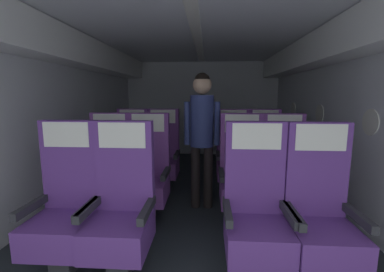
{
  "coord_description": "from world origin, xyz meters",
  "views": [
    {
      "loc": [
        0.15,
        -0.29,
        1.39
      ],
      "look_at": [
        -0.07,
        3.27,
        0.83
      ],
      "focal_mm": 24.31,
      "sensor_mm": 36.0,
      "label": 1
    }
  ],
  "objects_px": {
    "seat_a_left_window": "(65,209)",
    "seat_a_right_window": "(256,215)",
    "seat_b_left_aisle": "(148,175)",
    "seat_c_left_aisle": "(163,156)",
    "seat_b_right_window": "(241,177)",
    "seat_c_left_window": "(132,156)",
    "seat_b_left_window": "(109,175)",
    "seat_c_right_window": "(233,158)",
    "flight_attendant": "(202,126)",
    "seat_b_right_aisle": "(284,178)",
    "seat_c_right_aisle": "(265,158)",
    "seat_a_right_aisle": "(320,218)",
    "seat_a_left_aisle": "(121,211)"
  },
  "relations": [
    {
      "from": "seat_b_left_aisle",
      "to": "flight_attendant",
      "type": "xyz_separation_m",
      "value": [
        0.61,
        0.3,
        0.53
      ]
    },
    {
      "from": "seat_a_left_aisle",
      "to": "seat_c_left_window",
      "type": "height_order",
      "value": "same"
    },
    {
      "from": "seat_a_left_aisle",
      "to": "seat_c_left_aisle",
      "type": "relative_size",
      "value": 1.0
    },
    {
      "from": "seat_b_left_window",
      "to": "seat_b_right_aisle",
      "type": "height_order",
      "value": "same"
    },
    {
      "from": "seat_a_left_window",
      "to": "seat_c_left_window",
      "type": "relative_size",
      "value": 1.0
    },
    {
      "from": "seat_c_left_window",
      "to": "seat_c_right_window",
      "type": "relative_size",
      "value": 1.0
    },
    {
      "from": "seat_a_right_aisle",
      "to": "flight_attendant",
      "type": "relative_size",
      "value": 0.72
    },
    {
      "from": "seat_c_right_window",
      "to": "seat_a_left_window",
      "type": "bearing_deg",
      "value": -129.53
    },
    {
      "from": "seat_a_left_aisle",
      "to": "seat_b_left_aisle",
      "type": "height_order",
      "value": "same"
    },
    {
      "from": "seat_a_left_window",
      "to": "seat_a_right_aisle",
      "type": "distance_m",
      "value": 1.96
    },
    {
      "from": "seat_c_left_window",
      "to": "seat_b_left_window",
      "type": "bearing_deg",
      "value": -90.07
    },
    {
      "from": "seat_a_right_aisle",
      "to": "flight_attendant",
      "type": "distance_m",
      "value": 1.63
    },
    {
      "from": "seat_a_left_aisle",
      "to": "seat_b_right_window",
      "type": "bearing_deg",
      "value": 41.54
    },
    {
      "from": "seat_a_left_window",
      "to": "seat_a_right_window",
      "type": "bearing_deg",
      "value": -0.03
    },
    {
      "from": "seat_b_left_aisle",
      "to": "seat_c_left_window",
      "type": "xyz_separation_m",
      "value": [
        -0.45,
        0.9,
        0.0
      ]
    },
    {
      "from": "seat_a_left_aisle",
      "to": "seat_a_right_aisle",
      "type": "bearing_deg",
      "value": -0.35
    },
    {
      "from": "seat_b_right_window",
      "to": "seat_c_left_aisle",
      "type": "bearing_deg",
      "value": 138.4
    },
    {
      "from": "seat_c_left_aisle",
      "to": "flight_attendant",
      "type": "xyz_separation_m",
      "value": [
        0.6,
        -0.62,
        0.53
      ]
    },
    {
      "from": "flight_attendant",
      "to": "seat_b_right_aisle",
      "type": "bearing_deg",
      "value": 177.56
    },
    {
      "from": "seat_a_left_aisle",
      "to": "seat_b_right_window",
      "type": "distance_m",
      "value": 1.39
    },
    {
      "from": "seat_b_left_window",
      "to": "seat_b_right_window",
      "type": "distance_m",
      "value": 1.5
    },
    {
      "from": "seat_b_left_aisle",
      "to": "seat_c_left_aisle",
      "type": "height_order",
      "value": "same"
    },
    {
      "from": "seat_a_right_aisle",
      "to": "seat_a_right_window",
      "type": "distance_m",
      "value": 0.47
    },
    {
      "from": "seat_a_left_aisle",
      "to": "seat_c_right_window",
      "type": "height_order",
      "value": "same"
    },
    {
      "from": "seat_c_left_aisle",
      "to": "flight_attendant",
      "type": "height_order",
      "value": "flight_attendant"
    },
    {
      "from": "seat_a_left_window",
      "to": "seat_b_right_aisle",
      "type": "xyz_separation_m",
      "value": [
        1.97,
        0.92,
        0.0
      ]
    },
    {
      "from": "seat_a_left_window",
      "to": "seat_b_left_window",
      "type": "distance_m",
      "value": 0.92
    },
    {
      "from": "seat_a_right_window",
      "to": "seat_c_right_aisle",
      "type": "height_order",
      "value": "same"
    },
    {
      "from": "seat_c_right_aisle",
      "to": "seat_c_right_window",
      "type": "bearing_deg",
      "value": -176.83
    },
    {
      "from": "seat_a_left_window",
      "to": "seat_b_right_aisle",
      "type": "height_order",
      "value": "same"
    },
    {
      "from": "flight_attendant",
      "to": "seat_c_left_aisle",
      "type": "bearing_deg",
      "value": -29.97
    },
    {
      "from": "flight_attendant",
      "to": "seat_a_left_window",
      "type": "bearing_deg",
      "value": 65.17
    },
    {
      "from": "seat_a_right_aisle",
      "to": "seat_b_right_window",
      "type": "bearing_deg",
      "value": 116.48
    },
    {
      "from": "seat_b_right_window",
      "to": "seat_c_right_aisle",
      "type": "height_order",
      "value": "same"
    },
    {
      "from": "seat_a_right_window",
      "to": "seat_b_right_window",
      "type": "relative_size",
      "value": 1.0
    },
    {
      "from": "seat_b_right_aisle",
      "to": "seat_c_right_aisle",
      "type": "relative_size",
      "value": 1.0
    },
    {
      "from": "seat_a_left_aisle",
      "to": "seat_b_left_window",
      "type": "xyz_separation_m",
      "value": [
        -0.46,
        0.93,
        0.0
      ]
    },
    {
      "from": "seat_c_right_window",
      "to": "seat_a_right_window",
      "type": "bearing_deg",
      "value": -89.89
    },
    {
      "from": "seat_a_left_aisle",
      "to": "seat_b_right_window",
      "type": "relative_size",
      "value": 1.0
    },
    {
      "from": "seat_a_right_window",
      "to": "seat_c_right_window",
      "type": "distance_m",
      "value": 1.81
    },
    {
      "from": "seat_c_right_window",
      "to": "flight_attendant",
      "type": "xyz_separation_m",
      "value": [
        -0.44,
        -0.59,
        0.53
      ]
    },
    {
      "from": "seat_a_right_window",
      "to": "seat_c_left_aisle",
      "type": "bearing_deg",
      "value": 119.46
    },
    {
      "from": "seat_b_left_window",
      "to": "seat_c_left_aisle",
      "type": "height_order",
      "value": "same"
    },
    {
      "from": "seat_b_left_window",
      "to": "seat_c_right_aisle",
      "type": "relative_size",
      "value": 1.0
    },
    {
      "from": "seat_a_right_window",
      "to": "seat_b_right_aisle",
      "type": "distance_m",
      "value": 1.03
    },
    {
      "from": "seat_b_right_aisle",
      "to": "seat_a_right_aisle",
      "type": "bearing_deg",
      "value": -90.05
    },
    {
      "from": "seat_b_right_window",
      "to": "seat_b_left_window",
      "type": "bearing_deg",
      "value": 179.82
    },
    {
      "from": "seat_b_right_aisle",
      "to": "flight_attendant",
      "type": "xyz_separation_m",
      "value": [
        -0.91,
        0.3,
        0.53
      ]
    },
    {
      "from": "seat_c_left_aisle",
      "to": "seat_a_left_window",
      "type": "bearing_deg",
      "value": -104.04
    },
    {
      "from": "seat_b_right_window",
      "to": "seat_c_right_window",
      "type": "distance_m",
      "value": 0.9
    }
  ]
}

